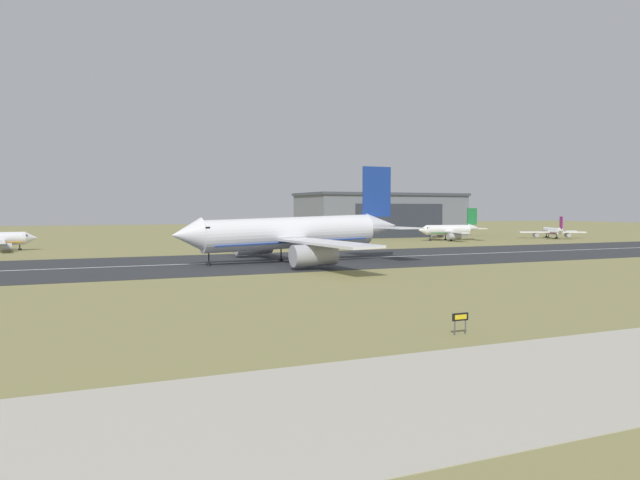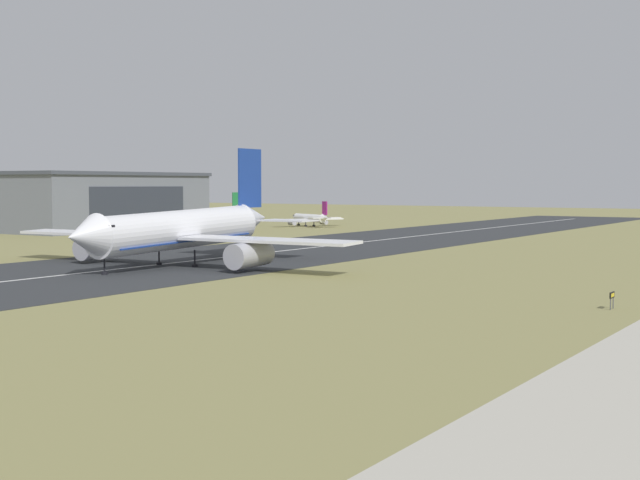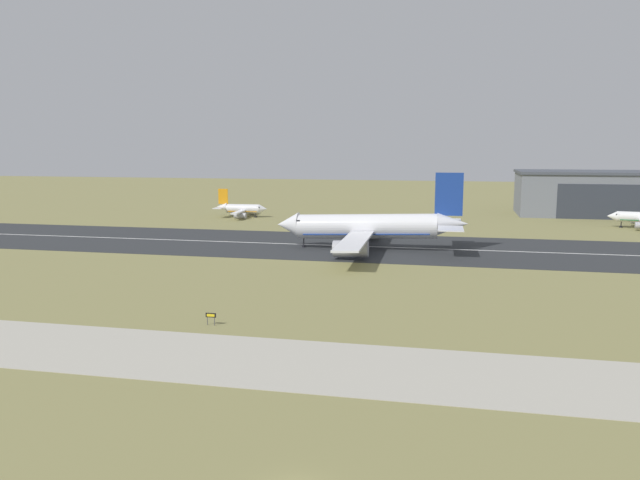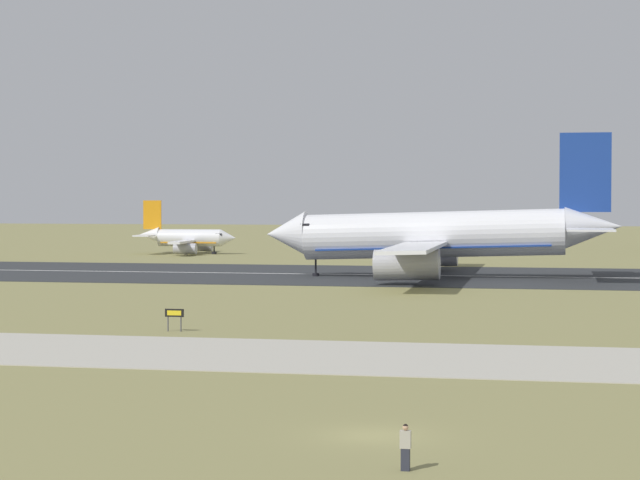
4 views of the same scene
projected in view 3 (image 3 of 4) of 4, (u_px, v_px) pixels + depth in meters
The scene contains 8 objects.
ground_plane at pixel (383, 304), 94.06m from camera, with size 684.01×684.01×0.00m, color olive.
runway_strip at pixel (408, 248), 145.34m from camera, with size 444.01×41.60×0.06m, color #2B2D30.
runway_centreline at pixel (408, 248), 145.34m from camera, with size 399.61×0.70×0.01m, color silver.
taxiway_road at pixel (353, 368), 66.91m from camera, with size 333.01×16.07×0.05m, color #B2AD9E.
hangar_building at pixel (604, 193), 212.32m from camera, with size 57.35×26.47×15.16m.
airplane_landing at pixel (368, 227), 142.83m from camera, with size 44.02×59.75×17.76m.
airplane_parked_east at pixel (242, 209), 208.20m from camera, with size 17.52×23.49×9.44m.
runway_sign at pixel (211, 316), 82.63m from camera, with size 1.43×0.13×1.68m.
Camera 3 is at (10.06, -38.43, 23.60)m, focal length 35.00 mm.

